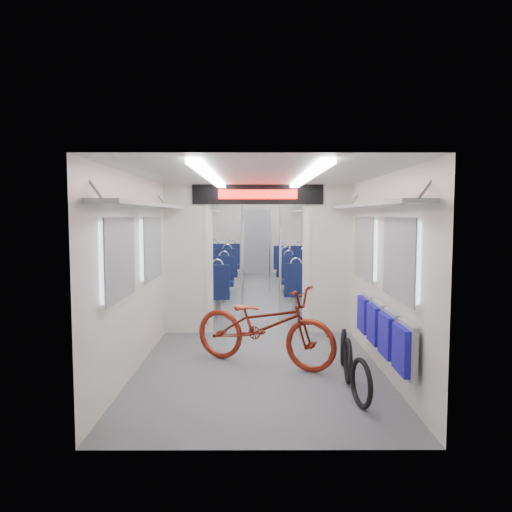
% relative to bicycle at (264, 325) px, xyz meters
% --- Properties ---
extents(carriage, '(12.00, 12.02, 2.31)m').
position_rel_bicycle_xyz_m(carriage, '(-0.06, 3.49, 1.01)').
color(carriage, '#515456').
rests_on(carriage, ground).
extents(bicycle, '(1.96, 1.43, 0.98)m').
position_rel_bicycle_xyz_m(bicycle, '(0.00, 0.00, 0.00)').
color(bicycle, maroon).
rests_on(bicycle, ground).
extents(flip_bench, '(0.12, 2.10, 0.51)m').
position_rel_bicycle_xyz_m(flip_bench, '(1.29, -0.62, 0.09)').
color(flip_bench, gray).
rests_on(flip_bench, carriage).
extents(bike_hoop_a, '(0.14, 0.48, 0.48)m').
position_rel_bicycle_xyz_m(bike_hoop_a, '(0.90, -1.39, -0.27)').
color(bike_hoop_a, black).
rests_on(bike_hoop_a, ground).
extents(bike_hoop_b, '(0.09, 0.50, 0.50)m').
position_rel_bicycle_xyz_m(bike_hoop_b, '(0.90, -0.69, -0.27)').
color(bike_hoop_b, black).
rests_on(bike_hoop_b, ground).
extents(bike_hoop_c, '(0.16, 0.45, 0.45)m').
position_rel_bicycle_xyz_m(bike_hoop_c, '(0.97, -0.05, -0.29)').
color(bike_hoop_c, black).
rests_on(bike_hoop_c, ground).
extents(seat_bay_near_left, '(0.89, 1.99, 1.08)m').
position_rel_bicycle_xyz_m(seat_bay_near_left, '(-1.00, 3.62, 0.04)').
color(seat_bay_near_left, '#0B1334').
rests_on(seat_bay_near_left, ground).
extents(seat_bay_near_right, '(0.89, 1.99, 1.07)m').
position_rel_bicycle_xyz_m(seat_bay_near_right, '(0.87, 3.90, 0.04)').
color(seat_bay_near_right, '#0B1334').
rests_on(seat_bay_near_right, ground).
extents(seat_bay_far_left, '(0.95, 2.25, 1.15)m').
position_rel_bicycle_xyz_m(seat_bay_far_left, '(-1.00, 6.91, 0.08)').
color(seat_bay_far_left, '#0B1334').
rests_on(seat_bay_far_left, ground).
extents(seat_bay_far_right, '(0.91, 2.05, 1.09)m').
position_rel_bicycle_xyz_m(seat_bay_far_right, '(0.87, 6.88, 0.05)').
color(seat_bay_far_right, '#0B1334').
rests_on(seat_bay_far_right, ground).
extents(stanchion_near_left, '(0.04, 0.04, 2.30)m').
position_rel_bicycle_xyz_m(stanchion_near_left, '(-0.31, 2.12, 0.66)').
color(stanchion_near_left, silver).
rests_on(stanchion_near_left, ground).
extents(stanchion_near_right, '(0.05, 0.05, 2.30)m').
position_rel_bicycle_xyz_m(stanchion_near_right, '(0.34, 2.65, 0.66)').
color(stanchion_near_right, silver).
rests_on(stanchion_near_right, ground).
extents(stanchion_far_left, '(0.04, 0.04, 2.30)m').
position_rel_bicycle_xyz_m(stanchion_far_left, '(-0.37, 5.39, 0.66)').
color(stanchion_far_left, silver).
rests_on(stanchion_far_left, ground).
extents(stanchion_far_right, '(0.04, 0.04, 2.30)m').
position_rel_bicycle_xyz_m(stanchion_far_right, '(0.24, 5.76, 0.66)').
color(stanchion_far_right, silver).
rests_on(stanchion_far_right, ground).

